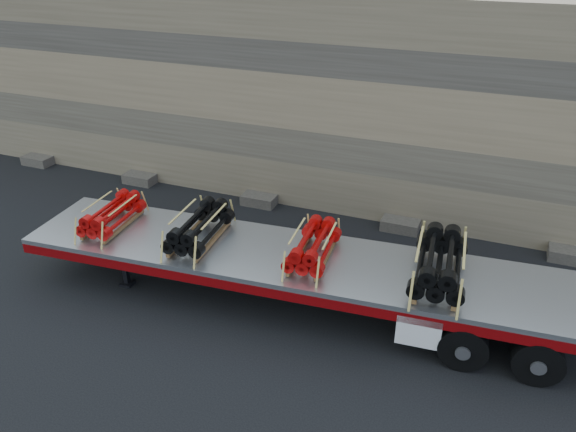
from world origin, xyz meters
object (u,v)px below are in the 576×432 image
at_px(bundle_front, 112,215).
at_px(bundle_rear, 439,264).
at_px(bundle_midrear, 313,246).
at_px(trailer, 293,279).
at_px(bundle_midfront, 199,228).

height_order(bundle_front, bundle_rear, bundle_rear).
bearing_deg(bundle_rear, bundle_midrear, 180.00).
bearing_deg(bundle_rear, trailer, 180.00).
bearing_deg(bundle_midrear, trailer, -180.00).
bearing_deg(bundle_midrear, bundle_front, 180.00).
xyz_separation_m(trailer, bundle_midfront, (-2.54, -0.20, 1.09)).
xyz_separation_m(bundle_front, bundle_midrear, (5.63, 0.45, 0.01)).
relative_size(bundle_front, bundle_midrear, 0.97).
bearing_deg(trailer, bundle_front, 180.00).
relative_size(bundle_midfront, bundle_midrear, 1.08).
distance_m(trailer, bundle_midfront, 2.77).
relative_size(trailer, bundle_midfront, 6.55).
xyz_separation_m(trailer, bundle_rear, (3.49, 0.28, 1.14)).
xyz_separation_m(bundle_midfront, bundle_midrear, (3.03, 0.24, -0.03)).
bearing_deg(bundle_rear, bundle_midfront, 180.00).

